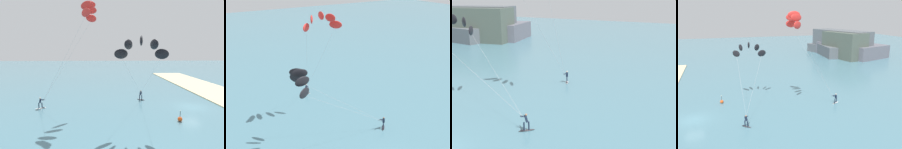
{
  "view_description": "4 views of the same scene",
  "coord_description": "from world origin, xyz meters",
  "views": [
    {
      "loc": [
        -26.92,
        13.27,
        8.57
      ],
      "look_at": [
        3.29,
        11.9,
        4.58
      ],
      "focal_mm": 30.22,
      "sensor_mm": 36.0,
      "label": 1
    },
    {
      "loc": [
        -17.73,
        -17.31,
        20.8
      ],
      "look_at": [
        1.9,
        14.7,
        5.78
      ],
      "focal_mm": 43.91,
      "sensor_mm": 36.0,
      "label": 2
    },
    {
      "loc": [
        19.85,
        -14.07,
        12.2
      ],
      "look_at": [
        5.01,
        12.95,
        4.01
      ],
      "focal_mm": 49.12,
      "sensor_mm": 36.0,
      "label": 3
    },
    {
      "loc": [
        33.88,
        3.62,
        14.74
      ],
      "look_at": [
        2.66,
        13.61,
        6.29
      ],
      "focal_mm": 38.06,
      "sensor_mm": 36.0,
      "label": 4
    }
  ],
  "objects": [
    {
      "name": "distant_headland",
      "position": [
        -41.38,
        47.63,
        3.16
      ],
      "size": [
        29.47,
        21.1,
        8.95
      ],
      "color": "#565B60",
      "rests_on": "ground"
    },
    {
      "name": "kitesurfer_nearshore",
      "position": [
        -6.13,
        9.1,
        8.49
      ],
      "size": [
        12.93,
        5.95,
        10.08
      ],
      "color": "#333338",
      "rests_on": "ground"
    }
  ]
}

